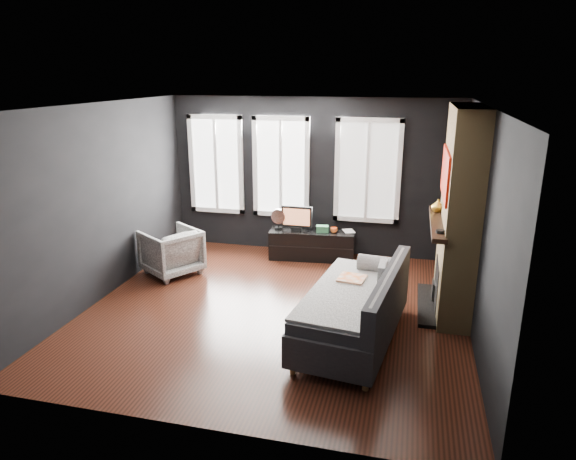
% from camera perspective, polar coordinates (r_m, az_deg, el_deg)
% --- Properties ---
extents(floor, '(5.00, 5.00, 0.00)m').
position_cam_1_polar(floor, '(7.04, -1.38, -8.84)').
color(floor, black).
rests_on(floor, ground).
extents(ceiling, '(5.00, 5.00, 0.00)m').
position_cam_1_polar(ceiling, '(6.34, -1.56, 13.66)').
color(ceiling, white).
rests_on(ceiling, ground).
extents(wall_back, '(5.00, 0.02, 2.70)m').
position_cam_1_polar(wall_back, '(8.94, 2.72, 5.92)').
color(wall_back, black).
rests_on(wall_back, ground).
extents(wall_left, '(0.02, 5.00, 2.70)m').
position_cam_1_polar(wall_left, '(7.59, -20.04, 2.88)').
color(wall_left, black).
rests_on(wall_left, ground).
extents(wall_right, '(0.02, 5.00, 2.70)m').
position_cam_1_polar(wall_right, '(6.41, 20.67, 0.31)').
color(wall_right, black).
rests_on(wall_right, ground).
extents(windows, '(4.00, 0.16, 1.76)m').
position_cam_1_polar(windows, '(8.86, -0.17, 12.56)').
color(windows, white).
rests_on(windows, wall_back).
extents(fireplace, '(0.70, 1.62, 2.70)m').
position_cam_1_polar(fireplace, '(6.96, 18.51, 1.81)').
color(fireplace, '#93724C').
rests_on(fireplace, floor).
extents(sofa, '(1.35, 2.26, 0.92)m').
position_cam_1_polar(sofa, '(6.17, 7.25, -8.17)').
color(sofa, black).
rests_on(sofa, floor).
extents(stripe_pillow, '(0.10, 0.37, 0.36)m').
position_cam_1_polar(stripe_pillow, '(6.47, 10.40, -5.13)').
color(stripe_pillow, gray).
rests_on(stripe_pillow, sofa).
extents(armchair, '(1.04, 1.06, 0.80)m').
position_cam_1_polar(armchair, '(8.33, -12.85, -2.10)').
color(armchair, silver).
rests_on(armchair, floor).
extents(media_console, '(1.48, 0.59, 0.49)m').
position_cam_1_polar(media_console, '(8.83, 2.66, -1.64)').
color(media_console, black).
rests_on(media_console, floor).
extents(monitor, '(0.54, 0.12, 0.48)m').
position_cam_1_polar(monitor, '(8.72, 0.98, 1.49)').
color(monitor, black).
rests_on(monitor, media_console).
extents(desk_fan, '(0.29, 0.29, 0.37)m').
position_cam_1_polar(desk_fan, '(8.80, -1.07, 1.26)').
color(desk_fan, '#A2A2A2').
rests_on(desk_fan, media_console).
extents(mug, '(0.13, 0.11, 0.12)m').
position_cam_1_polar(mug, '(8.66, 5.13, 0.07)').
color(mug, orange).
rests_on(mug, media_console).
extents(book, '(0.17, 0.08, 0.24)m').
position_cam_1_polar(book, '(8.70, 6.24, 0.53)').
color(book, beige).
rests_on(book, media_console).
extents(storage_box, '(0.22, 0.16, 0.11)m').
position_cam_1_polar(storage_box, '(8.69, 3.84, 0.13)').
color(storage_box, '#2E6740').
rests_on(storage_box, media_console).
extents(mantel_vase, '(0.22, 0.22, 0.17)m').
position_cam_1_polar(mantel_vase, '(7.39, 16.31, 2.60)').
color(mantel_vase, gold).
rests_on(mantel_vase, fireplace).
extents(mantel_clock, '(0.14, 0.14, 0.04)m').
position_cam_1_polar(mantel_clock, '(6.44, 16.56, -0.15)').
color(mantel_clock, black).
rests_on(mantel_clock, fireplace).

